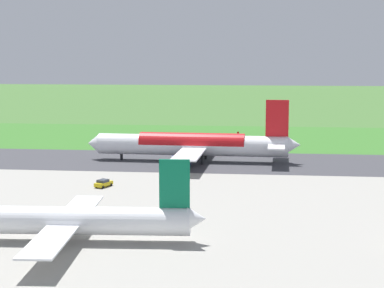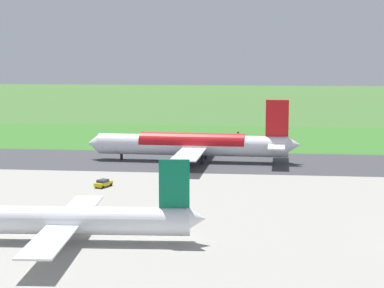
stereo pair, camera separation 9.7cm
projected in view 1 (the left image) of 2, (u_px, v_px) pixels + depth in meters
ground_plane at (136, 161)px, 164.27m from camera, size 800.00×800.00×0.00m
runway_asphalt at (136, 161)px, 164.26m from camera, size 600.00×32.21×0.06m
apron_concrete at (52, 231)px, 98.99m from camera, size 440.00×110.00×0.05m
grass_verge_foreground at (162, 139)px, 205.30m from camera, size 600.00×80.00×0.04m
airliner_main at (193, 145)px, 162.05m from camera, size 54.06×44.16×15.88m
airliner_parked_mid at (63, 220)px, 92.62m from camera, size 42.00×34.37×12.26m
service_car_followme at (103, 183)px, 131.48m from camera, size 3.26×4.57×1.62m
no_stopping_sign at (238, 135)px, 201.19m from camera, size 0.60×0.10×2.92m
traffic_cone_orange at (218, 140)px, 201.89m from camera, size 0.40×0.40×0.55m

